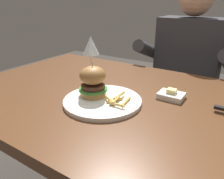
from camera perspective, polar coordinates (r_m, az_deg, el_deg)
dining_table at (r=0.84m, az=4.74°, el=-7.80°), size 1.37×0.81×0.74m
main_plate at (r=0.76m, az=-2.49°, el=-2.98°), size 0.27×0.27×0.01m
burger_sandwich at (r=0.77m, az=-5.03°, el=2.14°), size 0.10×0.10×0.13m
fries_pile at (r=0.73m, az=1.18°, el=-2.68°), size 0.10×0.10×0.02m
wine_glass at (r=0.95m, az=-5.53°, el=10.91°), size 0.07×0.07×0.19m
butter_dish at (r=0.82m, az=15.20°, el=-1.44°), size 0.09×0.07×0.04m
diner_person at (r=1.46m, az=18.31°, el=0.78°), size 0.51×0.36×1.18m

